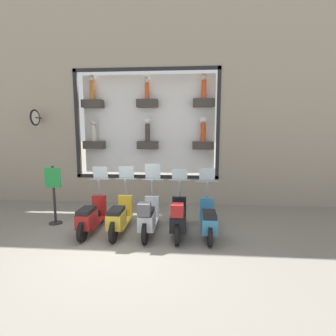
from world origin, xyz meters
TOP-DOWN VIEW (x-y plane):
  - ground_plane at (0.00, 0.00)m, footprint 120.00×120.00m
  - building_facade at (3.60, 0.00)m, footprint 1.20×36.00m
  - scooter_teal_0 at (0.53, -2.00)m, footprint 1.79×0.61m
  - scooter_black_1 at (0.48, -1.25)m, footprint 1.80×0.60m
  - scooter_silver_2 at (0.48, -0.51)m, footprint 1.80×0.60m
  - scooter_yellow_3 at (0.54, 0.23)m, footprint 1.80×0.60m
  - scooter_red_4 at (0.54, 0.98)m, footprint 1.80×0.60m
  - shop_sign_post at (1.11, 2.23)m, footprint 0.36×0.45m

SIDE VIEW (x-z plane):
  - ground_plane at x=0.00m, z-range 0.00..0.00m
  - scooter_teal_0 at x=0.53m, z-range -0.38..1.21m
  - scooter_red_4 at x=0.54m, z-range -0.38..1.23m
  - scooter_yellow_3 at x=0.54m, z-range -0.37..1.25m
  - scooter_black_1 at x=0.48m, z-range -0.31..1.25m
  - scooter_silver_2 at x=0.48m, z-range -0.37..1.33m
  - shop_sign_post at x=1.11m, z-range 0.06..1.70m
  - building_facade at x=3.60m, z-range 0.10..10.31m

